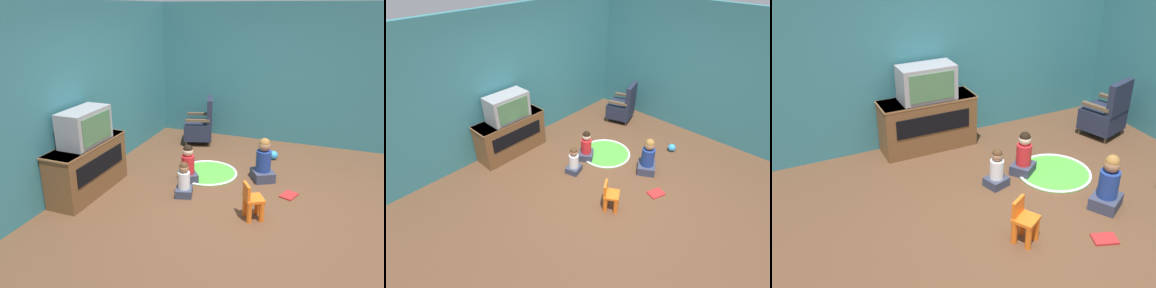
{
  "view_description": "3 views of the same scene",
  "coord_description": "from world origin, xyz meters",
  "views": [
    {
      "loc": [
        -4.55,
        -1.16,
        2.55
      ],
      "look_at": [
        -0.31,
        0.47,
        0.88
      ],
      "focal_mm": 35.0,
      "sensor_mm": 36.0,
      "label": 1
    },
    {
      "loc": [
        -3.18,
        -2.33,
        3.46
      ],
      "look_at": [
        -0.29,
        0.4,
        0.8
      ],
      "focal_mm": 28.0,
      "sensor_mm": 36.0,
      "label": 2
    },
    {
      "loc": [
        -2.55,
        -3.44,
        3.09
      ],
      "look_at": [
        -0.58,
        0.66,
        0.69
      ],
      "focal_mm": 42.0,
      "sensor_mm": 36.0,
      "label": 3
    }
  ],
  "objects": [
    {
      "name": "book",
      "position": [
        0.39,
        -0.74,
        0.01
      ],
      "size": [
        0.3,
        0.26,
        0.02
      ],
      "rotation": [
        0.0,
        0.0,
        2.8
      ],
      "color": "#B22323",
      "rests_on": "ground_plane"
    },
    {
      "name": "wall_back",
      "position": [
        -0.1,
        2.3,
        1.32
      ],
      "size": [
        5.8,
        0.12,
        2.64
      ],
      "color": "teal",
      "rests_on": "ground_plane"
    },
    {
      "name": "child_watching_left",
      "position": [
        0.34,
        0.79,
        0.26
      ],
      "size": [
        0.4,
        0.39,
        0.59
      ],
      "rotation": [
        0.0,
        0.0,
        0.62
      ],
      "color": "#33384C",
      "rests_on": "ground_plane"
    },
    {
      "name": "television",
      "position": [
        -0.5,
        1.97,
        1.0
      ],
      "size": [
        0.77,
        0.4,
        0.49
      ],
      "color": "#939399",
      "rests_on": "tv_cabinet"
    },
    {
      "name": "child_watching_center",
      "position": [
        -0.12,
        0.66,
        0.22
      ],
      "size": [
        0.32,
        0.29,
        0.52
      ],
      "rotation": [
        0.0,
        0.0,
        0.28
      ],
      "color": "#33384C",
      "rests_on": "ground_plane"
    },
    {
      "name": "black_armchair",
      "position": [
        2.05,
        1.2,
        0.35
      ],
      "size": [
        0.68,
        0.68,
        0.9
      ],
      "rotation": [
        0.0,
        0.0,
        3.45
      ],
      "color": "brown",
      "rests_on": "ground_plane"
    },
    {
      "name": "child_watching_right",
      "position": [
        0.8,
        -0.28,
        0.3
      ],
      "size": [
        0.46,
        0.44,
        0.69
      ],
      "rotation": [
        0.0,
        0.0,
        0.52
      ],
      "color": "#33384C",
      "rests_on": "ground_plane"
    },
    {
      "name": "yellow_kid_chair",
      "position": [
        -0.38,
        -0.37,
        0.22
      ],
      "size": [
        0.32,
        0.32,
        0.49
      ],
      "rotation": [
        0.0,
        0.0,
        0.53
      ],
      "color": "orange",
      "rests_on": "ground_plane"
    },
    {
      "name": "tv_cabinet",
      "position": [
        -0.5,
        1.99,
        0.39
      ],
      "size": [
        1.36,
        0.47,
        0.75
      ],
      "color": "brown",
      "rests_on": "ground_plane"
    },
    {
      "name": "ground_plane",
      "position": [
        0.0,
        0.0,
        0.0
      ],
      "size": [
        30.0,
        30.0,
        0.0
      ],
      "primitive_type": "plane",
      "color": "brown"
    },
    {
      "name": "play_mat",
      "position": [
        0.71,
        0.6,
        0.01
      ],
      "size": [
        0.97,
        0.97,
        0.04
      ],
      "color": "green",
      "rests_on": "ground_plane"
    }
  ]
}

